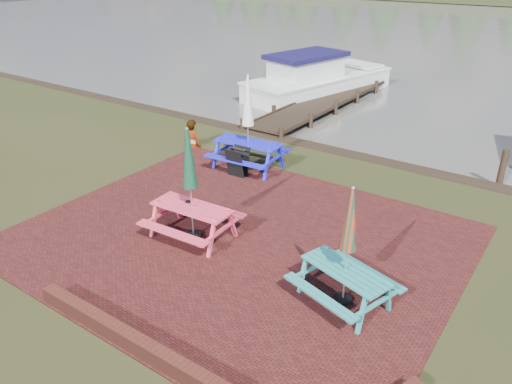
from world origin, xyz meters
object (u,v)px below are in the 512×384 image
Objects in this scene: picnic_table_teal at (346,265)px; jetty at (321,103)px; picnic_table_red at (191,202)px; person at (192,120)px; boat_jetty at (316,81)px; picnic_table_blue at (248,138)px; chalkboard at (238,162)px.

jetty is (-6.31, 10.93, -0.67)m from picnic_table_teal.
picnic_table_red is 1.44× the size of person.
picnic_table_teal is at bearing -45.58° from boat_jetty.
picnic_table_blue is 0.35× the size of boat_jetty.
chalkboard is 9.95m from boat_jetty.
picnic_table_teal is at bearing -37.32° from chalkboard.
picnic_table_red is at bearing -72.52° from chalkboard.
picnic_table_teal is 6.31m from picnic_table_blue.
picnic_table_teal is 0.90× the size of picnic_table_red.
picnic_table_teal is 0.84× the size of picnic_table_blue.
picnic_table_teal is 1.30× the size of person.
picnic_table_blue is 0.81m from chalkboard.
picnic_table_red is at bearing -76.15° from jetty.
picnic_table_blue reaches higher than chalkboard.
picnic_table_teal is 12.64m from jetty.
picnic_table_teal is 8.67m from person.
boat_jetty is at bearing 123.95° from jetty.
jetty is (-2.66, 10.77, -0.75)m from picnic_table_red.
picnic_table_red is 3.40m from chalkboard.
boat_jetty is 4.50× the size of person.
boat_jetty is (-2.80, 9.55, 0.01)m from chalkboard.
person is at bearing 166.06° from picnic_table_teal.
picnic_table_teal reaches higher than jetty.
chalkboard is at bearing 162.19° from picnic_table_teal.
picnic_table_teal is 0.29× the size of boat_jetty.
picnic_table_red reaches higher than jetty.
chalkboard is at bearing -59.84° from boat_jetty.
picnic_table_red is at bearing -58.87° from boat_jetty.
picnic_table_blue is at bearing 158.02° from picnic_table_teal.
person is at bearing -75.03° from boat_jetty.
person is (-7.45, 4.43, 0.07)m from picnic_table_teal.
chalkboard is at bearing 160.63° from person.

